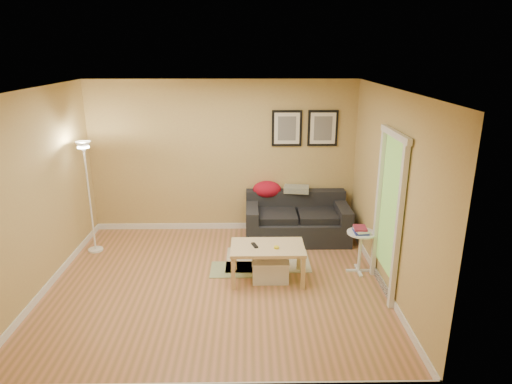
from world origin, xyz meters
The scene contains 24 objects.
floor centered at (0.00, 0.00, 0.00)m, with size 4.50×4.50×0.00m, color #BD7851.
ceiling centered at (0.00, 0.00, 2.60)m, with size 4.50×4.50×0.00m, color white.
wall_back centered at (0.00, 2.00, 1.30)m, with size 4.50×4.50×0.00m, color tan.
wall_front centered at (0.00, -2.00, 1.30)m, with size 4.50×4.50×0.00m, color tan.
wall_left centered at (-2.25, 0.00, 1.30)m, with size 4.00×4.00×0.00m, color tan.
wall_right centered at (2.25, 0.00, 1.30)m, with size 4.00×4.00×0.00m, color tan.
baseboard_back centered at (0.00, 1.99, 0.05)m, with size 4.50×0.02×0.10m, color white.
baseboard_left centered at (-2.24, 0.00, 0.05)m, with size 0.02×4.00×0.10m, color white.
baseboard_right centered at (2.24, 0.00, 0.05)m, with size 0.02×4.00×0.10m, color white.
sofa centered at (1.25, 1.53, 0.38)m, with size 1.70×0.90×0.75m, color black, non-canonical shape.
red_throw centered at (0.75, 1.87, 0.77)m, with size 0.48×0.36×0.28m, color #B91134, non-canonical shape.
plaid_throw centered at (1.26, 1.84, 0.78)m, with size 0.42×0.26×0.10m, color #C1BC70, non-canonical shape.
framed_print_left centered at (1.08, 1.98, 1.80)m, with size 0.50×0.04×0.60m, color black, non-canonical shape.
framed_print_right centered at (1.68, 1.98, 1.80)m, with size 0.50×0.04×0.60m, color black, non-canonical shape.
area_rug centered at (0.72, 0.73, 0.01)m, with size 1.25×0.85×0.01m, color beige.
green_runner centered at (0.23, 0.42, 0.01)m, with size 0.70×0.50×0.01m, color #668C4C.
coffee_table centered at (0.70, 0.15, 0.25)m, with size 1.00×0.61×0.50m, color #DDBE86, non-canonical shape.
remote_control centered at (0.52, 0.16, 0.51)m, with size 0.05×0.16×0.02m, color black.
tape_roll centered at (0.81, 0.07, 0.52)m, with size 0.07×0.07×0.03m, color yellow.
storage_bin centered at (0.74, 0.14, 0.16)m, with size 0.51×0.37×0.31m, color white, non-canonical shape.
side_table centered at (2.02, 0.35, 0.31)m, with size 0.40×0.40×0.61m, color white, non-canonical shape.
book_stack centered at (2.01, 0.34, 0.65)m, with size 0.19×0.25×0.08m, color navy, non-canonical shape.
floor_lamp centered at (-2.00, 1.11, 0.84)m, with size 0.23×0.23×1.77m, color white, non-canonical shape.
doorway centered at (2.20, -0.15, 1.02)m, with size 0.12×1.01×2.13m, color white, non-canonical shape.
Camera 1 is at (0.46, -5.39, 3.06)m, focal length 31.25 mm.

